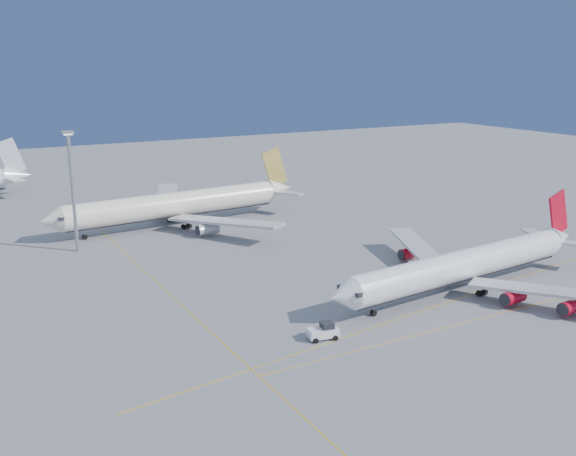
{
  "coord_description": "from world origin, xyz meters",
  "views": [
    {
      "loc": [
        -75.19,
        -84.65,
        41.23
      ],
      "look_at": [
        -10.68,
        30.12,
        7.0
      ],
      "focal_mm": 40.0,
      "sensor_mm": 36.0,
      "label": 1
    }
  ],
  "objects_px": {
    "airliner_etihad": "(180,204)",
    "pushback_tug": "(324,331)",
    "airliner_virgin": "(468,264)",
    "light_mast": "(72,182)"
  },
  "relations": [
    {
      "from": "airliner_etihad",
      "to": "pushback_tug",
      "type": "distance_m",
      "value": 78.42
    },
    {
      "from": "airliner_virgin",
      "to": "airliner_etihad",
      "type": "xyz_separation_m",
      "value": [
        -29.82,
        72.36,
        0.77
      ]
    },
    {
      "from": "pushback_tug",
      "to": "light_mast",
      "type": "height_order",
      "value": "light_mast"
    },
    {
      "from": "light_mast",
      "to": "airliner_virgin",
      "type": "bearing_deg",
      "value": -46.3
    },
    {
      "from": "airliner_etihad",
      "to": "light_mast",
      "type": "xyz_separation_m",
      "value": [
        -28.47,
        -11.36,
        10.29
      ]
    },
    {
      "from": "light_mast",
      "to": "pushback_tug",
      "type": "bearing_deg",
      "value": -71.04
    },
    {
      "from": "pushback_tug",
      "to": "airliner_virgin",
      "type": "bearing_deg",
      "value": 20.01
    },
    {
      "from": "airliner_virgin",
      "to": "pushback_tug",
      "type": "distance_m",
      "value": 36.0
    },
    {
      "from": "airliner_etihad",
      "to": "light_mast",
      "type": "relative_size",
      "value": 2.61
    },
    {
      "from": "airliner_virgin",
      "to": "light_mast",
      "type": "height_order",
      "value": "light_mast"
    }
  ]
}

